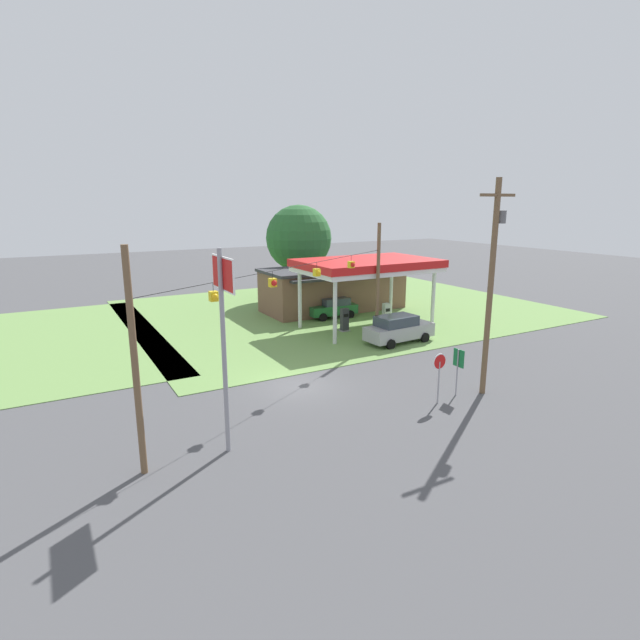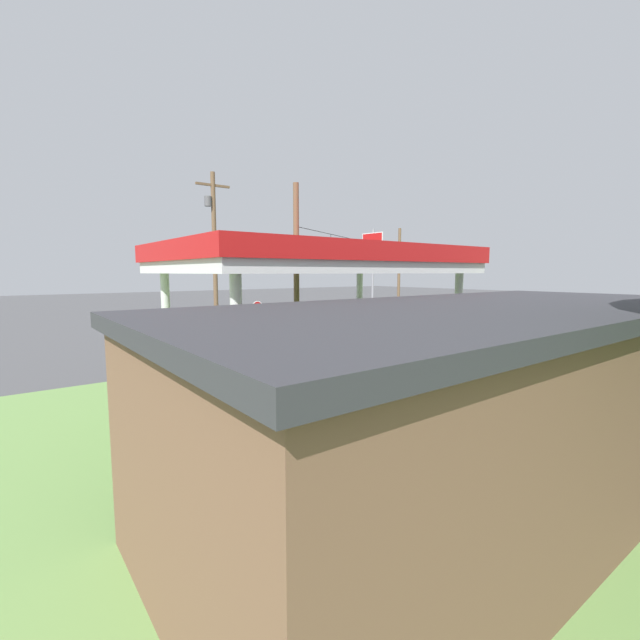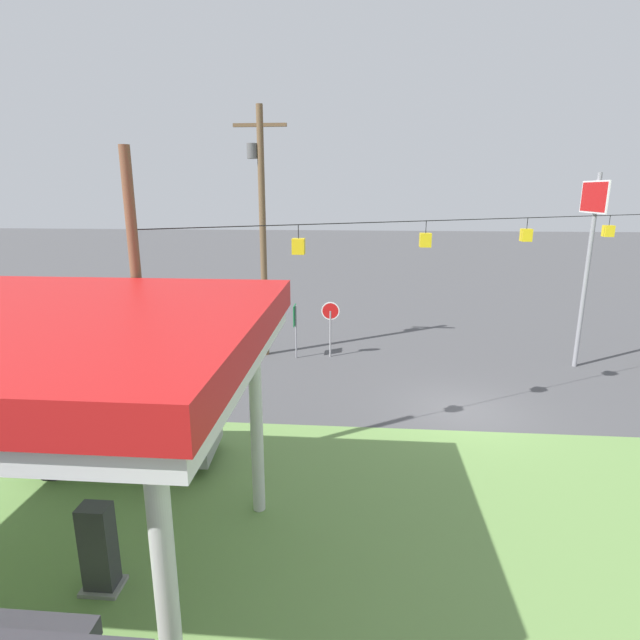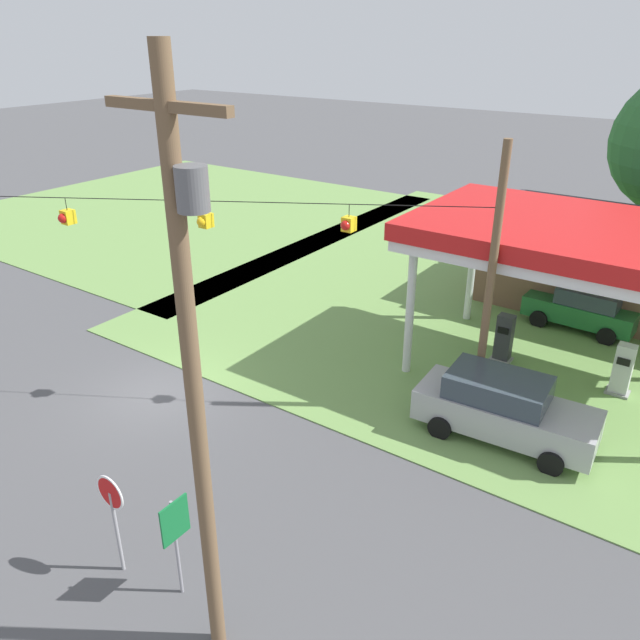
% 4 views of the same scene
% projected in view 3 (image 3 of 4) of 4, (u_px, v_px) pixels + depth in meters
% --- Properties ---
extents(ground_plane, '(160.00, 160.00, 0.00)m').
position_uv_depth(ground_plane, '(465.00, 411.00, 16.77)').
color(ground_plane, '#4C4C4F').
extents(fuel_pump_near, '(0.71, 0.56, 1.77)m').
position_uv_depth(fuel_pump_near, '(99.00, 551.00, 9.04)').
color(fuel_pump_near, gray).
rests_on(fuel_pump_near, ground).
extents(car_at_pumps_front, '(5.07, 2.33, 1.93)m').
position_uv_depth(car_at_pumps_front, '(126.00, 428.00, 13.40)').
color(car_at_pumps_front, '#9E9EA3').
rests_on(car_at_pumps_front, ground).
extents(stop_sign_roadside, '(0.80, 0.08, 2.50)m').
position_uv_depth(stop_sign_roadside, '(330.00, 317.00, 21.86)').
color(stop_sign_roadside, '#99999E').
rests_on(stop_sign_roadside, ground).
extents(stop_sign_overhead, '(0.22, 2.29, 7.87)m').
position_uv_depth(stop_sign_overhead, '(591.00, 231.00, 19.67)').
color(stop_sign_overhead, gray).
rests_on(stop_sign_overhead, ground).
extents(route_sign, '(0.10, 0.70, 2.40)m').
position_uv_depth(route_sign, '(295.00, 321.00, 21.70)').
color(route_sign, gray).
rests_on(route_sign, ground).
extents(utility_pole_main, '(2.20, 0.44, 10.57)m').
position_uv_depth(utility_pole_main, '(262.00, 222.00, 21.16)').
color(utility_pole_main, brown).
rests_on(utility_pole_main, ground).
extents(signal_span_gantry, '(17.59, 10.24, 8.13)m').
position_uv_depth(signal_span_gantry, '(475.00, 280.00, 15.67)').
color(signal_span_gantry, brown).
rests_on(signal_span_gantry, ground).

